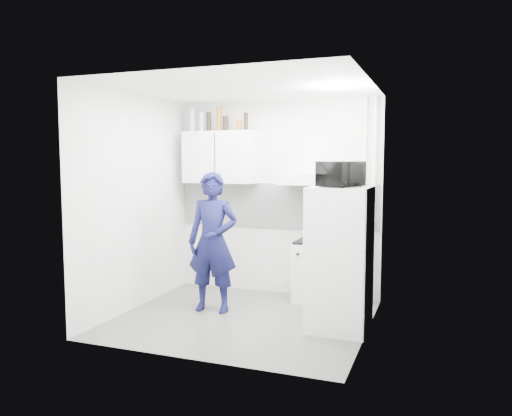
% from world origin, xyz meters
% --- Properties ---
extents(floor, '(2.80, 2.80, 0.00)m').
position_xyz_m(floor, '(0.00, 0.00, 0.00)').
color(floor, '#57564D').
rests_on(floor, ground).
extents(ceiling, '(2.80, 2.80, 0.00)m').
position_xyz_m(ceiling, '(0.00, 0.00, 2.60)').
color(ceiling, white).
rests_on(ceiling, wall_back).
extents(wall_back, '(2.80, 0.00, 2.80)m').
position_xyz_m(wall_back, '(0.00, 1.25, 1.30)').
color(wall_back, white).
rests_on(wall_back, floor).
extents(wall_left, '(0.00, 2.60, 2.60)m').
position_xyz_m(wall_left, '(-1.40, 0.00, 1.30)').
color(wall_left, white).
rests_on(wall_left, floor).
extents(wall_right, '(0.00, 2.60, 2.60)m').
position_xyz_m(wall_right, '(1.40, 0.00, 1.30)').
color(wall_right, white).
rests_on(wall_right, floor).
extents(person, '(0.65, 0.46, 1.67)m').
position_xyz_m(person, '(-0.45, 0.18, 0.84)').
color(person, '#101139').
rests_on(person, floor).
extents(stove, '(0.47, 0.47, 0.76)m').
position_xyz_m(stove, '(0.59, 1.00, 0.38)').
color(stove, silver).
rests_on(stove, floor).
extents(fridge, '(0.64, 0.64, 1.53)m').
position_xyz_m(fridge, '(1.10, 0.04, 0.76)').
color(fridge, white).
rests_on(fridge, floor).
extents(stove_top, '(0.46, 0.46, 0.03)m').
position_xyz_m(stove_top, '(0.59, 1.00, 0.77)').
color(stove_top, black).
rests_on(stove_top, stove).
extents(saucepan, '(0.16, 0.16, 0.09)m').
position_xyz_m(saucepan, '(0.54, 1.03, 0.83)').
color(saucepan, silver).
rests_on(saucepan, stove_top).
extents(microwave, '(0.56, 0.47, 0.27)m').
position_xyz_m(microwave, '(1.10, 0.04, 1.66)').
color(microwave, black).
rests_on(microwave, fridge).
extents(bottle_a, '(0.08, 0.08, 0.32)m').
position_xyz_m(bottle_a, '(-1.18, 1.07, 2.36)').
color(bottle_a, '#B2B7BC').
rests_on(bottle_a, upper_cabinet).
extents(bottle_b, '(0.07, 0.07, 0.26)m').
position_xyz_m(bottle_b, '(-1.03, 1.07, 2.33)').
color(bottle_b, '#B2B7BC').
rests_on(bottle_b, upper_cabinet).
extents(bottle_c, '(0.06, 0.06, 0.26)m').
position_xyz_m(bottle_c, '(-0.92, 1.07, 2.33)').
color(bottle_c, black).
rests_on(bottle_c, upper_cabinet).
extents(bottle_d, '(0.07, 0.07, 0.32)m').
position_xyz_m(bottle_d, '(-0.77, 1.07, 2.36)').
color(bottle_d, brown).
rests_on(bottle_d, upper_cabinet).
extents(canister_a, '(0.08, 0.08, 0.20)m').
position_xyz_m(canister_a, '(-0.67, 1.07, 2.30)').
color(canister_a, black).
rests_on(canister_a, upper_cabinet).
extents(canister_b, '(0.08, 0.08, 0.15)m').
position_xyz_m(canister_b, '(-0.47, 1.07, 2.27)').
color(canister_b, brown).
rests_on(canister_b, upper_cabinet).
extents(bottle_e, '(0.06, 0.06, 0.24)m').
position_xyz_m(bottle_e, '(-0.38, 1.07, 2.32)').
color(bottle_e, black).
rests_on(bottle_e, upper_cabinet).
extents(upper_cabinet, '(1.00, 0.35, 0.70)m').
position_xyz_m(upper_cabinet, '(-0.75, 1.07, 1.85)').
color(upper_cabinet, white).
rests_on(upper_cabinet, wall_back).
extents(range_hood, '(0.60, 0.50, 0.14)m').
position_xyz_m(range_hood, '(0.45, 1.00, 1.57)').
color(range_hood, silver).
rests_on(range_hood, wall_back).
extents(backsplash, '(2.74, 0.03, 0.60)m').
position_xyz_m(backsplash, '(0.00, 1.24, 1.20)').
color(backsplash, white).
rests_on(backsplash, wall_back).
extents(pipe_a, '(0.05, 0.05, 2.60)m').
position_xyz_m(pipe_a, '(1.30, 1.17, 1.30)').
color(pipe_a, silver).
rests_on(pipe_a, floor).
extents(pipe_b, '(0.04, 0.04, 2.60)m').
position_xyz_m(pipe_b, '(1.18, 1.17, 1.30)').
color(pipe_b, silver).
rests_on(pipe_b, floor).
extents(ceiling_spot_fixture, '(0.10, 0.10, 0.02)m').
position_xyz_m(ceiling_spot_fixture, '(1.00, 0.20, 2.57)').
color(ceiling_spot_fixture, white).
rests_on(ceiling_spot_fixture, ceiling).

